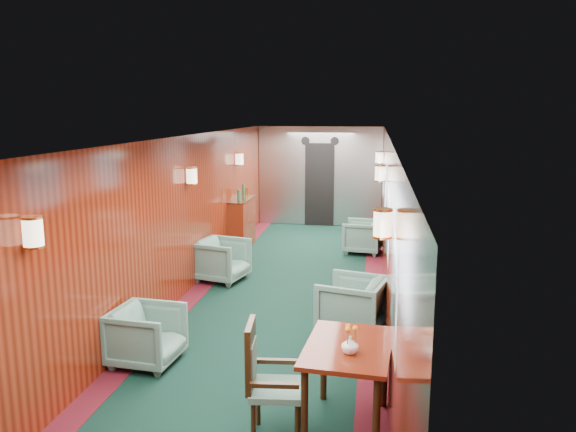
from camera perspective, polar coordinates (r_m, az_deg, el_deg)
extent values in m
plane|color=black|center=(8.16, -1.00, -9.15)|extent=(12.00, 12.00, 0.00)
cube|color=white|center=(7.68, -1.06, 7.57)|extent=(3.00, 12.00, 0.10)
cube|color=white|center=(7.68, -1.06, 7.64)|extent=(1.20, 12.00, 0.06)
cube|color=maroon|center=(13.71, 3.29, 4.11)|extent=(3.00, 0.10, 2.40)
cube|color=maroon|center=(8.22, -11.39, -0.52)|extent=(0.10, 12.00, 2.40)
cube|color=maroon|center=(7.72, 10.01, -1.20)|extent=(0.10, 12.00, 2.40)
cube|color=#480E18|center=(8.48, -10.13, -8.52)|extent=(0.30, 12.00, 0.01)
cube|color=#480E18|center=(8.05, 8.65, -9.54)|extent=(0.30, 12.00, 0.01)
cube|color=#B4B5BB|center=(13.63, 3.26, 4.07)|extent=(2.98, 0.12, 2.38)
cube|color=black|center=(13.58, 3.22, 3.19)|extent=(0.70, 0.06, 2.00)
cylinder|color=black|center=(13.53, 1.78, 7.65)|extent=(0.20, 0.04, 0.20)
cylinder|color=black|center=(13.46, 4.76, 7.60)|extent=(0.20, 0.04, 0.20)
cube|color=silver|center=(4.27, 10.77, -7.50)|extent=(0.02, 1.10, 0.80)
cube|color=#405D61|center=(4.27, 10.66, -7.50)|extent=(0.01, 0.96, 0.66)
cube|color=silver|center=(6.69, 10.13, -0.84)|extent=(0.02, 1.10, 0.80)
cube|color=#405D61|center=(6.69, 10.07, -0.84)|extent=(0.01, 0.96, 0.66)
cube|color=silver|center=(9.15, 9.84, 2.25)|extent=(0.02, 1.10, 0.80)
cube|color=#405D61|center=(9.15, 9.79, 2.26)|extent=(0.01, 0.96, 0.66)
cube|color=silver|center=(11.63, 9.67, 4.03)|extent=(0.02, 1.10, 0.80)
cube|color=#405D61|center=(11.63, 9.63, 4.04)|extent=(0.01, 0.96, 0.66)
cylinder|color=beige|center=(4.98, -24.49, -1.50)|extent=(0.16, 0.16, 0.24)
cylinder|color=gold|center=(5.01, -24.39, -2.84)|extent=(0.17, 0.17, 0.02)
cylinder|color=beige|center=(4.95, 9.60, -0.74)|extent=(0.16, 0.16, 0.24)
cylinder|color=gold|center=(4.98, 9.55, -2.09)|extent=(0.17, 0.17, 0.02)
cylinder|color=beige|center=(8.56, -9.76, 4.04)|extent=(0.16, 0.16, 0.24)
cylinder|color=gold|center=(8.57, -9.73, 3.25)|extent=(0.17, 0.17, 0.02)
cylinder|color=beige|center=(8.91, 9.35, 4.31)|extent=(0.16, 0.16, 0.24)
cylinder|color=gold|center=(8.92, 9.33, 3.55)|extent=(0.17, 0.17, 0.02)
cylinder|color=beige|center=(11.43, -4.96, 5.79)|extent=(0.16, 0.16, 0.24)
cylinder|color=gold|center=(11.44, -4.95, 5.19)|extent=(0.17, 0.17, 0.02)
cylinder|color=beige|center=(11.90, 9.27, 5.89)|extent=(0.16, 0.16, 0.24)
cylinder|color=gold|center=(11.91, 9.25, 5.31)|extent=(0.17, 0.17, 0.02)
cube|color=maroon|center=(5.00, 6.14, -13.13)|extent=(0.81, 1.09, 0.04)
cylinder|color=#321B0B|center=(4.82, 1.68, -19.18)|extent=(0.06, 0.06, 0.74)
cylinder|color=#321B0B|center=(4.75, 8.97, -19.79)|extent=(0.06, 0.06, 0.74)
cylinder|color=#321B0B|center=(5.60, 3.65, -14.73)|extent=(0.06, 0.06, 0.74)
cylinder|color=#321B0B|center=(5.54, 9.78, -15.16)|extent=(0.06, 0.06, 0.74)
cube|color=#22504B|center=(4.98, -1.15, -17.20)|extent=(0.48, 0.48, 0.06)
cube|color=#321B0B|center=(4.87, -3.82, -13.92)|extent=(0.09, 0.40, 0.57)
cube|color=#22504B|center=(4.89, -3.52, -14.54)|extent=(0.05, 0.31, 0.34)
cube|color=#321B0B|center=(4.72, -1.37, -16.81)|extent=(0.40, 0.09, 0.04)
cube|color=#321B0B|center=(5.11, -0.96, -14.54)|extent=(0.40, 0.09, 0.04)
cylinder|color=#321B0B|center=(4.96, -3.54, -20.49)|extent=(0.04, 0.04, 0.41)
cylinder|color=#321B0B|center=(4.93, 0.93, -20.64)|extent=(0.04, 0.04, 0.41)
cylinder|color=#321B0B|center=(5.27, -3.05, -18.45)|extent=(0.04, 0.04, 0.41)
cylinder|color=#321B0B|center=(5.24, 1.11, -18.59)|extent=(0.04, 0.04, 0.41)
cube|color=maroon|center=(11.48, -4.72, -0.74)|extent=(0.33, 1.11, 1.00)
cube|color=#321B0B|center=(11.39, -4.71, 1.72)|extent=(0.35, 1.13, 0.02)
cylinder|color=#274F32|center=(11.10, -5.00, 2.11)|extent=(0.07, 0.07, 0.22)
cylinder|color=#274F32|center=(11.47, -4.54, 2.54)|extent=(0.06, 0.06, 0.28)
cylinder|color=gold|center=(11.69, -4.29, 2.45)|extent=(0.08, 0.08, 0.18)
imported|color=white|center=(4.81, 6.32, -12.88)|extent=(0.18, 0.18, 0.15)
imported|color=#22504B|center=(6.51, -14.13, -11.69)|extent=(0.77, 0.76, 0.65)
imported|color=#22504B|center=(9.30, -6.71, -4.47)|extent=(0.92, 0.90, 0.70)
imported|color=#22504B|center=(7.16, 6.55, -9.02)|extent=(0.96, 0.95, 0.72)
imported|color=#22504B|center=(11.13, 7.54, -2.08)|extent=(0.80, 0.78, 0.65)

